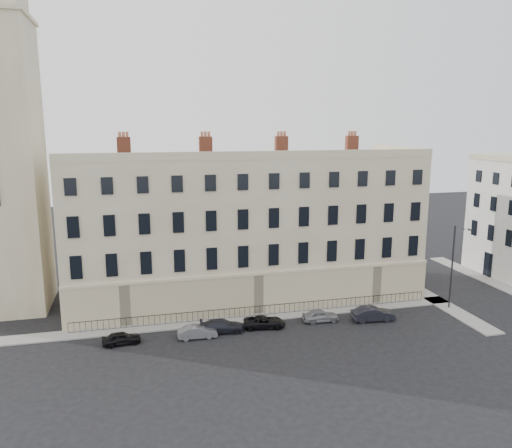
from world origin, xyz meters
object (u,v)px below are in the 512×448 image
(car_a, at_px, (121,338))
(car_d, at_px, (265,322))
(car_b, at_px, (197,332))
(car_f, at_px, (373,314))
(car_c, at_px, (222,326))
(streetlamp, at_px, (453,263))
(car_e, at_px, (320,316))

(car_a, bearing_deg, car_d, -93.11)
(car_b, relative_size, car_f, 0.84)
(car_c, bearing_deg, car_a, 98.50)
(car_c, xyz_separation_m, streetlamp, (23.26, 0.14, 4.16))
(car_d, relative_size, car_f, 0.94)
(car_b, height_order, car_e, car_e)
(car_d, xyz_separation_m, car_f, (10.34, -0.90, 0.14))
(car_a, xyz_separation_m, car_e, (18.07, 0.61, 0.03))
(car_c, relative_size, streetlamp, 0.46)
(car_b, distance_m, car_c, 2.42)
(car_c, relative_size, car_e, 1.17)
(car_a, distance_m, car_c, 8.68)
(car_c, distance_m, car_d, 3.94)
(car_e, relative_size, streetlamp, 0.40)
(car_d, xyz_separation_m, car_e, (5.46, 0.07, 0.05))
(car_c, bearing_deg, streetlamp, -84.12)
(car_b, relative_size, car_c, 0.85)
(car_b, bearing_deg, car_a, 89.20)
(car_e, relative_size, car_f, 0.84)
(car_a, height_order, car_c, car_c)
(car_a, bearing_deg, car_e, -93.62)
(car_c, bearing_deg, car_d, -83.19)
(car_c, bearing_deg, car_e, -83.49)
(car_e, xyz_separation_m, car_f, (4.88, -0.98, 0.09))
(car_b, xyz_separation_m, streetlamp, (25.56, 0.86, 4.18))
(car_d, bearing_deg, car_b, 105.21)
(car_a, bearing_deg, car_c, -92.58)
(streetlamp, bearing_deg, car_e, -158.67)
(car_b, height_order, streetlamp, streetlamp)
(car_d, relative_size, car_e, 1.12)
(car_f, xyz_separation_m, streetlamp, (8.98, 0.96, 4.07))
(car_f, bearing_deg, car_b, 94.66)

